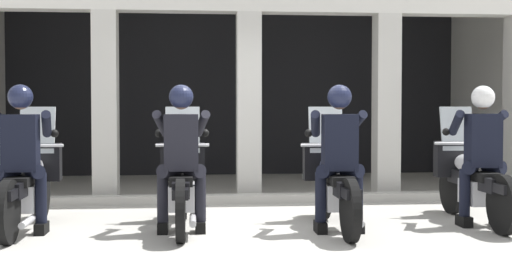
{
  "coord_description": "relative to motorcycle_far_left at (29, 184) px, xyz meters",
  "views": [
    {
      "loc": [
        -0.7,
        -7.58,
        1.37
      ],
      "look_at": [
        0.0,
        0.02,
        1.1
      ],
      "focal_mm": 47.01,
      "sensor_mm": 36.0,
      "label": 1
    }
  ],
  "objects": [
    {
      "name": "police_officer_far_right",
      "position": [
        5.04,
        -0.28,
        0.44
      ],
      "size": [
        0.63,
        0.61,
        1.58
      ],
      "rotation": [
        0.0,
        0.0,
        -0.21
      ],
      "color": "black",
      "rests_on": "ground"
    },
    {
      "name": "kerb_strip",
      "position": [
        2.61,
        1.72,
        -0.44
      ],
      "size": [
        8.83,
        0.24,
        0.12
      ],
      "primitive_type": "cube",
      "color": "#B7B5AD",
      "rests_on": "ground"
    },
    {
      "name": "station_building",
      "position": [
        2.61,
        4.19,
        1.56
      ],
      "size": [
        9.33,
        4.02,
        3.31
      ],
      "color": "black",
      "rests_on": "ground"
    },
    {
      "name": "police_officer_center_left",
      "position": [
        1.68,
        -0.35,
        0.44
      ],
      "size": [
        0.63,
        0.61,
        1.58
      ],
      "rotation": [
        0.0,
        0.0,
        -0.13
      ],
      "color": "black",
      "rests_on": "ground"
    },
    {
      "name": "motorcycle_center_left",
      "position": [
        1.68,
        -0.07,
        0.0
      ],
      "size": [
        0.62,
        2.04,
        1.35
      ],
      "rotation": [
        0.0,
        0.0,
        -0.13
      ],
      "color": "black",
      "rests_on": "ground"
    },
    {
      "name": "motorcycle_far_right",
      "position": [
        5.04,
        0.01,
        0.0
      ],
      "size": [
        0.62,
        2.04,
        1.35
      ],
      "rotation": [
        0.0,
        0.0,
        -0.21
      ],
      "color": "black",
      "rests_on": "ground"
    },
    {
      "name": "ground_plane",
      "position": [
        2.52,
        3.05,
        -0.5
      ],
      "size": [
        80.0,
        80.0,
        0.0
      ],
      "primitive_type": "plane",
      "color": "#A8A59E"
    },
    {
      "name": "police_officer_center_right",
      "position": [
        3.36,
        -0.49,
        0.44
      ],
      "size": [
        0.63,
        0.61,
        1.58
      ],
      "rotation": [
        0.0,
        0.0,
        -0.24
      ],
      "color": "black",
      "rests_on": "ground"
    },
    {
      "name": "motorcycle_center_right",
      "position": [
        3.36,
        -0.21,
        0.0
      ],
      "size": [
        0.62,
        2.04,
        1.35
      ],
      "rotation": [
        0.0,
        0.0,
        -0.24
      ],
      "color": "black",
      "rests_on": "ground"
    },
    {
      "name": "motorcycle_far_left",
      "position": [
        0.0,
        0.0,
        0.0
      ],
      "size": [
        0.62,
        2.04,
        1.35
      ],
      "rotation": [
        0.0,
        0.0,
        -0.3
      ],
      "color": "black",
      "rests_on": "ground"
    },
    {
      "name": "police_officer_far_left",
      "position": [
        -0.0,
        -0.28,
        0.44
      ],
      "size": [
        0.63,
        0.61,
        1.58
      ],
      "rotation": [
        0.0,
        0.0,
        -0.3
      ],
      "color": "black",
      "rests_on": "ground"
    }
  ]
}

